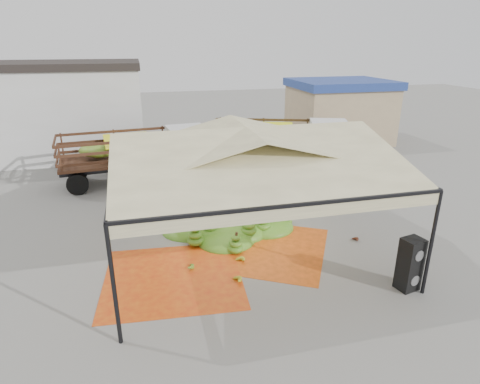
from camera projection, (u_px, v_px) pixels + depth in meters
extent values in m
plane|color=slate|center=(245.00, 243.00, 13.75)|extent=(90.00, 90.00, 0.00)
cylinder|color=black|center=(114.00, 287.00, 8.69)|extent=(0.10, 0.10, 3.00)
cylinder|color=black|center=(431.00, 244.00, 10.50)|extent=(0.10, 0.10, 3.00)
cylinder|color=black|center=(123.00, 175.00, 15.95)|extent=(0.10, 0.10, 3.00)
cylinder|color=black|center=(309.00, 161.00, 17.76)|extent=(0.10, 0.10, 3.00)
pyramid|color=beige|center=(245.00, 143.00, 12.52)|extent=(8.00, 8.00, 1.00)
cube|color=black|center=(245.00, 159.00, 12.69)|extent=(8.00, 8.00, 0.08)
cube|color=beige|center=(245.00, 164.00, 12.76)|extent=(8.00, 8.00, 0.36)
cube|color=silver|center=(18.00, 114.00, 23.31)|extent=(14.00, 6.00, 5.00)
cube|color=black|center=(9.00, 66.00, 22.36)|extent=(14.30, 6.30, 0.40)
cube|color=tan|center=(339.00, 115.00, 27.19)|extent=(6.00, 5.00, 3.60)
cube|color=navy|center=(342.00, 84.00, 26.46)|extent=(6.30, 5.30, 0.50)
cube|color=#D46414|center=(173.00, 277.00, 11.74)|extent=(4.23, 4.06, 0.01)
cube|color=orange|center=(268.00, 248.00, 13.40)|extent=(5.09, 5.16, 0.01)
ellipsoid|color=#367117|center=(231.00, 216.00, 14.55)|extent=(5.37, 4.57, 1.07)
ellipsoid|color=gold|center=(235.00, 279.00, 11.46)|extent=(0.56, 0.49, 0.22)
ellipsoid|color=gold|center=(239.00, 259.00, 12.50)|extent=(0.58, 0.57, 0.21)
ellipsoid|color=#5E1915|center=(405.00, 283.00, 11.26)|extent=(0.58, 0.52, 0.22)
ellipsoid|color=#5B2814|center=(354.00, 239.00, 13.85)|extent=(0.41, 0.34, 0.18)
ellipsoid|color=#407E1A|center=(188.00, 265.00, 12.18)|extent=(0.54, 0.48, 0.20)
ellipsoid|color=#477819|center=(179.00, 184.00, 11.55)|extent=(0.24, 0.24, 0.20)
ellipsoid|color=#477819|center=(230.00, 180.00, 11.89)|extent=(0.24, 0.24, 0.20)
ellipsoid|color=#477819|center=(278.00, 176.00, 12.23)|extent=(0.24, 0.24, 0.20)
ellipsoid|color=#477819|center=(323.00, 173.00, 12.57)|extent=(0.24, 0.24, 0.20)
cube|color=black|center=(408.00, 276.00, 11.10)|extent=(0.64, 0.59, 0.77)
cube|color=black|center=(412.00, 252.00, 10.83)|extent=(0.64, 0.59, 0.77)
imported|color=gray|center=(221.00, 187.00, 16.73)|extent=(0.58, 0.39, 1.57)
cube|color=#492918|center=(118.00, 160.00, 19.28)|extent=(5.54, 3.03, 0.13)
cube|color=silver|center=(189.00, 152.00, 20.40)|extent=(2.16, 2.53, 2.43)
cylinder|color=black|center=(78.00, 184.00, 17.95)|extent=(0.98, 0.42, 0.95)
cylinder|color=black|center=(78.00, 171.00, 19.80)|extent=(0.98, 0.42, 0.95)
cylinder|color=black|center=(154.00, 176.00, 19.07)|extent=(0.98, 0.42, 0.95)
cylinder|color=black|center=(147.00, 164.00, 20.92)|extent=(0.98, 0.42, 0.95)
cylinder|color=black|center=(190.00, 172.00, 19.66)|extent=(0.98, 0.42, 0.95)
cylinder|color=black|center=(181.00, 161.00, 21.51)|extent=(0.98, 0.42, 0.95)
ellipsoid|color=#4A7318|center=(117.00, 150.00, 19.09)|extent=(4.42, 2.38, 0.74)
cube|color=yellow|center=(127.00, 140.00, 19.12)|extent=(2.35, 2.34, 0.26)
cube|color=#4C3819|center=(262.00, 145.00, 21.97)|extent=(5.90, 4.09, 0.13)
cube|color=silver|center=(328.00, 145.00, 21.65)|extent=(2.60, 2.87, 2.48)
cylinder|color=black|center=(225.00, 161.00, 21.35)|extent=(1.02, 0.62, 0.97)
cylinder|color=black|center=(230.00, 151.00, 23.36)|extent=(1.02, 0.62, 0.97)
cylinder|color=black|center=(290.00, 163.00, 21.07)|extent=(1.02, 0.62, 0.97)
cylinder|color=black|center=(289.00, 152.00, 23.08)|extent=(1.02, 0.62, 0.97)
cylinder|color=black|center=(325.00, 164.00, 20.93)|extent=(1.02, 0.62, 0.97)
cylinder|color=black|center=(321.00, 153.00, 22.93)|extent=(1.02, 0.62, 0.97)
ellipsoid|color=#3B7718|center=(263.00, 136.00, 21.78)|extent=(4.70, 3.24, 0.75)
cube|color=yellow|center=(273.00, 128.00, 21.59)|extent=(2.73, 2.73, 0.27)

